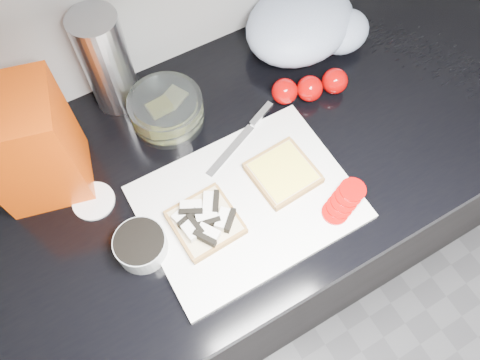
# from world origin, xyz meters

# --- Properties ---
(base_cabinet) EXTENTS (3.50, 0.60, 0.86)m
(base_cabinet) POSITION_xyz_m (0.00, 1.20, 0.43)
(base_cabinet) COLOR black
(base_cabinet) RESTS_ON ground
(countertop) EXTENTS (3.50, 0.64, 0.04)m
(countertop) POSITION_xyz_m (0.00, 1.20, 0.88)
(countertop) COLOR black
(countertop) RESTS_ON base_cabinet
(cutting_board) EXTENTS (0.40, 0.30, 0.01)m
(cutting_board) POSITION_xyz_m (0.01, 1.09, 0.91)
(cutting_board) COLOR silver
(cutting_board) RESTS_ON countertop
(bread_left) EXTENTS (0.13, 0.13, 0.04)m
(bread_left) POSITION_xyz_m (-0.08, 1.09, 0.92)
(bread_left) COLOR beige
(bread_left) RESTS_ON cutting_board
(bread_right) EXTENTS (0.13, 0.13, 0.02)m
(bread_right) POSITION_xyz_m (0.10, 1.10, 0.92)
(bread_right) COLOR beige
(bread_right) RESTS_ON cutting_board
(tomato_slices) EXTENTS (0.11, 0.08, 0.02)m
(tomato_slices) POSITION_xyz_m (0.17, 0.99, 0.92)
(tomato_slices) COLOR #A40403
(tomato_slices) RESTS_ON cutting_board
(knife) EXTENTS (0.20, 0.10, 0.01)m
(knife) POSITION_xyz_m (0.10, 1.23, 0.92)
(knife) COLOR silver
(knife) RESTS_ON cutting_board
(seed_tub) EXTENTS (0.10, 0.10, 0.05)m
(seed_tub) POSITION_xyz_m (-0.20, 1.10, 0.93)
(seed_tub) COLOR #A0A6A6
(seed_tub) RESTS_ON countertop
(tub_lid) EXTENTS (0.10, 0.10, 0.01)m
(tub_lid) POSITION_xyz_m (-0.25, 1.24, 0.90)
(tub_lid) COLOR white
(tub_lid) RESTS_ON countertop
(glass_bowl) EXTENTS (0.16, 0.16, 0.06)m
(glass_bowl) POSITION_xyz_m (-0.03, 1.35, 0.93)
(glass_bowl) COLOR silver
(glass_bowl) RESTS_ON countertop
(bread_bag) EXTENTS (0.19, 0.18, 0.24)m
(bread_bag) POSITION_xyz_m (-0.30, 1.33, 1.02)
(bread_bag) COLOR red
(bread_bag) RESTS_ON countertop
(steel_canister) EXTENTS (0.10, 0.10, 0.23)m
(steel_canister) POSITION_xyz_m (-0.10, 1.45, 1.01)
(steel_canister) COLOR #A8A9AD
(steel_canister) RESTS_ON countertop
(grocery_bag) EXTENTS (0.32, 0.28, 0.12)m
(grocery_bag) POSITION_xyz_m (0.34, 1.39, 0.96)
(grocery_bag) COLOR silver
(grocery_bag) RESTS_ON countertop
(whole_tomatoes) EXTENTS (0.17, 0.09, 0.06)m
(whole_tomatoes) POSITION_xyz_m (0.26, 1.25, 0.93)
(whole_tomatoes) COLOR #A40403
(whole_tomatoes) RESTS_ON countertop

